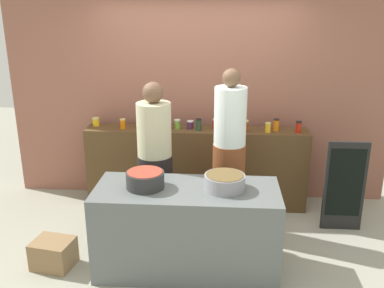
# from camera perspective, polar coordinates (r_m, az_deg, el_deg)

# --- Properties ---
(ground) EXTENTS (12.00, 12.00, 0.00)m
(ground) POSITION_cam_1_polar(r_m,az_deg,el_deg) (4.61, -0.33, -13.88)
(ground) COLOR #999887
(storefront_wall) EXTENTS (4.80, 0.12, 3.00)m
(storefront_wall) POSITION_cam_1_polar(r_m,az_deg,el_deg) (5.43, 0.86, 8.17)
(storefront_wall) COLOR #955C4B
(storefront_wall) RESTS_ON ground
(display_shelf) EXTENTS (2.70, 0.36, 0.99)m
(display_shelf) POSITION_cam_1_polar(r_m,az_deg,el_deg) (5.37, 0.59, -3.10)
(display_shelf) COLOR #51391F
(display_shelf) RESTS_ON ground
(prep_table) EXTENTS (1.70, 0.70, 0.84)m
(prep_table) POSITION_cam_1_polar(r_m,az_deg,el_deg) (4.14, -0.67, -11.20)
(prep_table) COLOR slate
(prep_table) RESTS_ON ground
(preserve_jar_0) EXTENTS (0.09, 0.09, 0.10)m
(preserve_jar_0) POSITION_cam_1_polar(r_m,az_deg,el_deg) (5.48, -12.62, 2.91)
(preserve_jar_0) COLOR yellow
(preserve_jar_0) RESTS_ON display_shelf
(preserve_jar_1) EXTENTS (0.07, 0.07, 0.12)m
(preserve_jar_1) POSITION_cam_1_polar(r_m,az_deg,el_deg) (5.29, -9.16, 2.67)
(preserve_jar_1) COLOR orange
(preserve_jar_1) RESTS_ON display_shelf
(preserve_jar_2) EXTENTS (0.08, 0.08, 0.14)m
(preserve_jar_2) POSITION_cam_1_polar(r_m,az_deg,el_deg) (5.33, -6.59, 2.99)
(preserve_jar_2) COLOR #51255C
(preserve_jar_2) RESTS_ON display_shelf
(preserve_jar_3) EXTENTS (0.09, 0.09, 0.12)m
(preserve_jar_3) POSITION_cam_1_polar(r_m,az_deg,el_deg) (5.23, -5.61, 2.67)
(preserve_jar_3) COLOR orange
(preserve_jar_3) RESTS_ON display_shelf
(preserve_jar_4) EXTENTS (0.09, 0.09, 0.11)m
(preserve_jar_4) POSITION_cam_1_polar(r_m,az_deg,el_deg) (5.20, -3.60, 2.56)
(preserve_jar_4) COLOR #A6290B
(preserve_jar_4) RESTS_ON display_shelf
(preserve_jar_5) EXTENTS (0.07, 0.07, 0.12)m
(preserve_jar_5) POSITION_cam_1_polar(r_m,az_deg,el_deg) (5.22, -1.97, 2.66)
(preserve_jar_5) COLOR olive
(preserve_jar_5) RESTS_ON display_shelf
(preserve_jar_6) EXTENTS (0.08, 0.08, 0.10)m
(preserve_jar_6) POSITION_cam_1_polar(r_m,az_deg,el_deg) (5.22, -0.23, 2.58)
(preserve_jar_6) COLOR #4A2749
(preserve_jar_6) RESTS_ON display_shelf
(preserve_jar_7) EXTENTS (0.07, 0.07, 0.14)m
(preserve_jar_7) POSITION_cam_1_polar(r_m,az_deg,el_deg) (5.15, 0.88, 2.60)
(preserve_jar_7) COLOR #29442D
(preserve_jar_7) RESTS_ON display_shelf
(preserve_jar_8) EXTENTS (0.09, 0.09, 0.13)m
(preserve_jar_8) POSITION_cam_1_polar(r_m,az_deg,el_deg) (5.18, 3.19, 2.62)
(preserve_jar_8) COLOR #B72510
(preserve_jar_8) RESTS_ON display_shelf
(preserve_jar_9) EXTENTS (0.08, 0.08, 0.13)m
(preserve_jar_9) POSITION_cam_1_polar(r_m,az_deg,el_deg) (5.19, 5.51, 2.58)
(preserve_jar_9) COLOR gold
(preserve_jar_9) RESTS_ON display_shelf
(preserve_jar_10) EXTENTS (0.09, 0.09, 0.14)m
(preserve_jar_10) POSITION_cam_1_polar(r_m,az_deg,el_deg) (5.14, 6.99, 2.40)
(preserve_jar_10) COLOR #983D14
(preserve_jar_10) RESTS_ON display_shelf
(preserve_jar_11) EXTENTS (0.07, 0.07, 0.12)m
(preserve_jar_11) POSITION_cam_1_polar(r_m,az_deg,el_deg) (5.14, 10.03, 2.17)
(preserve_jar_11) COLOR gold
(preserve_jar_11) RESTS_ON display_shelf
(preserve_jar_12) EXTENTS (0.07, 0.07, 0.14)m
(preserve_jar_12) POSITION_cam_1_polar(r_m,az_deg,el_deg) (5.23, 11.09, 2.49)
(preserve_jar_12) COLOR orange
(preserve_jar_12) RESTS_ON display_shelf
(preserve_jar_13) EXTENTS (0.07, 0.07, 0.14)m
(preserve_jar_13) POSITION_cam_1_polar(r_m,az_deg,el_deg) (5.21, 13.94, 2.22)
(preserve_jar_13) COLOR red
(preserve_jar_13) RESTS_ON display_shelf
(cooking_pot_left) EXTENTS (0.35, 0.35, 0.16)m
(cooking_pot_left) POSITION_cam_1_polar(r_m,az_deg,el_deg) (3.97, -6.22, -4.71)
(cooking_pot_left) COLOR #2D2D2D
(cooking_pot_left) RESTS_ON prep_table
(cooking_pot_center) EXTENTS (0.37, 0.37, 0.14)m
(cooking_pot_center) POSITION_cam_1_polar(r_m,az_deg,el_deg) (3.92, 4.35, -5.03)
(cooking_pot_center) COLOR gray
(cooking_pot_center) RESTS_ON prep_table
(cook_with_tongs) EXTENTS (0.37, 0.37, 1.70)m
(cook_with_tongs) POSITION_cam_1_polar(r_m,az_deg,el_deg) (4.60, -4.90, -3.29)
(cook_with_tongs) COLOR black
(cook_with_tongs) RESTS_ON ground
(cook_in_cap) EXTENTS (0.35, 0.35, 1.82)m
(cook_in_cap) POSITION_cam_1_polar(r_m,az_deg,el_deg) (4.67, 4.92, -2.15)
(cook_in_cap) COLOR brown
(cook_in_cap) RESTS_ON ground
(bread_crate) EXTENTS (0.42, 0.37, 0.28)m
(bread_crate) POSITION_cam_1_polar(r_m,az_deg,el_deg) (4.51, -17.87, -13.63)
(bread_crate) COLOR olive
(bread_crate) RESTS_ON ground
(chalkboard_sign) EXTENTS (0.44, 0.05, 1.04)m
(chalkboard_sign) POSITION_cam_1_polar(r_m,az_deg,el_deg) (5.05, 19.56, -5.29)
(chalkboard_sign) COLOR black
(chalkboard_sign) RESTS_ON ground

